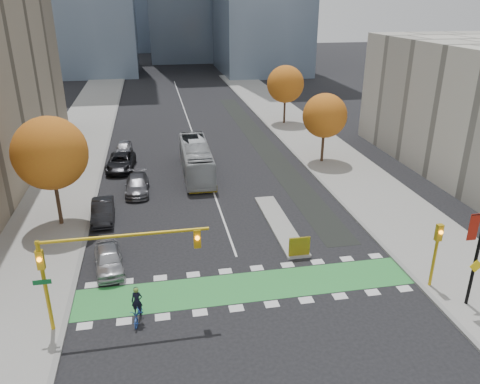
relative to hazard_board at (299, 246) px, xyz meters
name	(u,v)px	position (x,y,z in m)	size (l,w,h in m)	color
ground	(253,302)	(-4.00, -4.20, -0.80)	(300.00, 300.00, 0.00)	black
sidewalk_west	(59,186)	(-17.50, 15.80, -0.73)	(7.00, 120.00, 0.15)	gray
sidewalk_east	(343,167)	(9.50, 15.80, -0.73)	(7.00, 120.00, 0.15)	gray
curb_west	(99,183)	(-14.00, 15.80, -0.73)	(0.30, 120.00, 0.16)	gray
curb_east	(309,169)	(6.00, 15.80, -0.73)	(0.30, 120.00, 0.16)	gray
bike_crossing	(247,287)	(-4.00, -2.70, -0.79)	(20.00, 3.00, 0.01)	#2E8D3C
centre_line	(190,124)	(-4.00, 35.80, -0.80)	(0.15, 70.00, 0.01)	silver
bike_lane_paint	(261,143)	(3.50, 25.80, -0.80)	(2.50, 50.00, 0.01)	black
median_island	(280,224)	(0.00, 4.80, -0.72)	(1.60, 10.00, 0.16)	gray
hazard_board	(299,246)	(0.00, 0.00, 0.00)	(1.40, 0.12, 1.30)	yellow
tree_west	(50,153)	(-16.00, 7.80, 4.82)	(5.20, 5.20, 8.22)	#332114
tree_east_near	(325,116)	(8.00, 17.80, 4.06)	(4.40, 4.40, 7.08)	#332114
tree_east_far	(285,84)	(8.50, 33.80, 4.44)	(4.80, 4.80, 7.65)	#332114
traffic_signal_west	(97,258)	(-11.93, -4.71, 3.23)	(8.53, 0.56, 5.20)	#BF9914
traffic_signal_east	(437,246)	(6.50, -4.71, 1.93)	(0.35, 0.43, 4.10)	#BF9914
cyclist	(138,310)	(-10.23, -4.70, -0.11)	(0.91, 1.86, 2.06)	#22459F
bus	(196,159)	(-4.99, 16.81, 0.71)	(2.53, 10.83, 3.02)	#AEB2B6
parked_car_a	(109,259)	(-12.07, 0.80, -0.07)	(1.72, 4.26, 1.45)	#A6A7AC
parked_car_b	(103,211)	(-13.00, 8.13, -0.06)	(1.56, 4.48, 1.48)	black
parked_car_c	(137,185)	(-10.50, 13.13, -0.10)	(1.97, 4.85, 1.41)	#55545A
parked_car_d	(121,162)	(-12.17, 19.43, -0.04)	(2.51, 5.44, 1.51)	black
parked_car_e	(124,148)	(-12.06, 24.43, -0.11)	(1.63, 4.05, 1.38)	#9F9EA4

